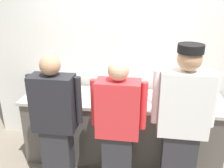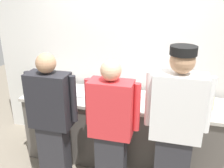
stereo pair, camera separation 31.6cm
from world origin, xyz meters
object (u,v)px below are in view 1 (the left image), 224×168
at_px(mixing_bowl_steel, 181,96).
at_px(squeeze_bottle_primary, 196,92).
at_px(plate_stack_front, 157,100).
at_px(squeeze_bottle_secondary, 210,98).
at_px(ramekin_red_sauce, 95,95).
at_px(chef_far_right, 182,124).
at_px(ramekin_yellow_sauce, 139,94).
at_px(sheet_tray, 70,94).
at_px(chef_near_left, 55,123).
at_px(chef_center, 118,128).
at_px(ramekin_green_sauce, 151,93).

height_order(mixing_bowl_steel, squeeze_bottle_primary, squeeze_bottle_primary).
distance_m(plate_stack_front, squeeze_bottle_secondary, 0.62).
height_order(plate_stack_front, ramekin_red_sauce, plate_stack_front).
height_order(chef_far_right, squeeze_bottle_secondary, chef_far_right).
distance_m(ramekin_yellow_sauce, ramekin_red_sauce, 0.57).
bearing_deg(sheet_tray, ramekin_red_sauce, -3.84).
distance_m(chef_near_left, mixing_bowl_steel, 1.55).
xyz_separation_m(chef_center, chef_far_right, (0.65, 0.01, 0.10)).
relative_size(plate_stack_front, ramekin_yellow_sauce, 2.08).
distance_m(squeeze_bottle_primary, ramekin_yellow_sauce, 0.72).
distance_m(chef_near_left, sheet_tray, 0.64).
bearing_deg(squeeze_bottle_secondary, chef_far_right, -123.87).
height_order(chef_near_left, squeeze_bottle_primary, chef_near_left).
height_order(chef_center, ramekin_red_sauce, chef_center).
bearing_deg(mixing_bowl_steel, chef_near_left, -153.97).
distance_m(chef_near_left, chef_center, 0.69).
distance_m(chef_center, squeeze_bottle_primary, 1.19).
bearing_deg(chef_center, chef_near_left, -179.21).
distance_m(chef_far_right, squeeze_bottle_primary, 0.80).
relative_size(chef_center, ramekin_red_sauce, 15.72).
xyz_separation_m(chef_center, ramekin_yellow_sauce, (0.18, 0.73, 0.09)).
relative_size(chef_near_left, ramekin_red_sauce, 15.97).
height_order(plate_stack_front, squeeze_bottle_primary, squeeze_bottle_primary).
xyz_separation_m(chef_far_right, ramekin_green_sauce, (-0.31, 0.77, -0.01)).
distance_m(squeeze_bottle_secondary, ramekin_red_sauce, 1.41).
distance_m(squeeze_bottle_secondary, ramekin_yellow_sauce, 0.87).
bearing_deg(ramekin_yellow_sauce, ramekin_green_sauce, 14.47).
bearing_deg(ramekin_red_sauce, squeeze_bottle_primary, 7.32).
xyz_separation_m(squeeze_bottle_secondary, ramekin_yellow_sauce, (-0.85, 0.16, -0.07)).
xyz_separation_m(mixing_bowl_steel, ramekin_red_sauce, (-1.08, -0.07, -0.03)).
height_order(squeeze_bottle_secondary, ramekin_red_sauce, squeeze_bottle_secondary).
xyz_separation_m(chef_far_right, ramekin_yellow_sauce, (-0.47, 0.73, -0.01)).
distance_m(mixing_bowl_steel, ramekin_red_sauce, 1.08).
height_order(squeeze_bottle_primary, ramekin_green_sauce, squeeze_bottle_primary).
xyz_separation_m(chef_center, squeeze_bottle_secondary, (1.04, 0.58, 0.16)).
relative_size(sheet_tray, ramekin_yellow_sauce, 4.45).
bearing_deg(plate_stack_front, ramekin_green_sauce, 109.64).
bearing_deg(sheet_tray, chef_near_left, -86.68).
bearing_deg(mixing_bowl_steel, plate_stack_front, -160.57).
height_order(plate_stack_front, squeeze_bottle_secondary, squeeze_bottle_secondary).
height_order(chef_far_right, mixing_bowl_steel, chef_far_right).
bearing_deg(ramekin_green_sauce, squeeze_bottle_primary, -1.26).
bearing_deg(chef_center, plate_stack_front, 53.86).
height_order(squeeze_bottle_secondary, ramekin_green_sauce, squeeze_bottle_secondary).
bearing_deg(squeeze_bottle_primary, sheet_tray, -175.10).
bearing_deg(sheet_tray, ramekin_yellow_sauce, 6.96).
height_order(plate_stack_front, ramekin_green_sauce, plate_stack_front).
distance_m(sheet_tray, squeeze_bottle_primary, 1.63).
xyz_separation_m(chef_near_left, mixing_bowl_steel, (1.39, 0.68, 0.11)).
relative_size(ramekin_yellow_sauce, ramekin_red_sauce, 0.94).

